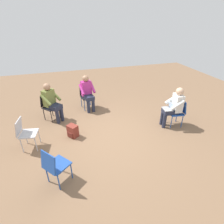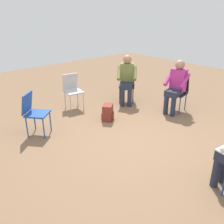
# 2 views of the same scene
# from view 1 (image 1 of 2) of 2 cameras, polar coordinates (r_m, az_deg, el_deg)

# --- Properties ---
(ground_plane) EXTENTS (14.00, 14.00, 0.00)m
(ground_plane) POSITION_cam_1_polar(r_m,az_deg,el_deg) (5.02, -1.02, -7.90)
(ground_plane) COLOR brown
(chair_west) EXTENTS (0.50, 0.47, 0.85)m
(chair_west) POSITION_cam_1_polar(r_m,az_deg,el_deg) (6.40, -8.45, 5.58)
(chair_west) COLOR black
(chair_west) RESTS_ON ground
(chair_north) EXTENTS (0.45, 0.49, 0.85)m
(chair_north) POSITION_cam_1_polar(r_m,az_deg,el_deg) (5.62, 20.77, 0.37)
(chair_north) COLOR #1E4799
(chair_north) RESTS_ON ground
(chair_southwest) EXTENTS (0.59, 0.58, 0.85)m
(chair_southwest) POSITION_cam_1_polar(r_m,az_deg,el_deg) (5.95, -19.96, 2.13)
(chair_southwest) COLOR black
(chair_southwest) RESTS_ON ground
(chair_south) EXTENTS (0.46, 0.50, 0.85)m
(chair_south) POSITION_cam_1_polar(r_m,az_deg,el_deg) (4.85, -26.50, -5.81)
(chair_south) COLOR #B7B7BC
(chair_south) RESTS_ON ground
(chair_southeast) EXTENTS (0.58, 0.59, 0.85)m
(chair_southeast) POSITION_cam_1_polar(r_m,az_deg,el_deg) (3.70, -18.28, -16.08)
(chair_southeast) COLOR #1E4799
(chair_southeast) RESTS_ON ground
(person_with_laptop) EXTENTS (0.54, 0.56, 1.24)m
(person_with_laptop) POSITION_cam_1_polar(r_m,az_deg,el_deg) (5.46, 19.56, 2.06)
(person_with_laptop) COLOR #23283D
(person_with_laptop) RESTS_ON ground
(person_in_magenta) EXTENTS (0.56, 0.56, 1.24)m
(person_in_magenta) POSITION_cam_1_polar(r_m,az_deg,el_deg) (6.17, -8.05, 6.71)
(person_in_magenta) COLOR #23283D
(person_in_magenta) RESTS_ON ground
(person_in_olive) EXTENTS (0.63, 0.63, 1.24)m
(person_in_olive) POSITION_cam_1_polar(r_m,az_deg,el_deg) (5.74, -19.19, 3.52)
(person_in_olive) COLOR #23283D
(person_in_olive) RESTS_ON ground
(backpack_near_laptop_user) EXTENTS (0.34, 0.33, 0.36)m
(backpack_near_laptop_user) POSITION_cam_1_polar(r_m,az_deg,el_deg) (5.05, -12.65, -6.26)
(backpack_near_laptop_user) COLOR maroon
(backpack_near_laptop_user) RESTS_ON ground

